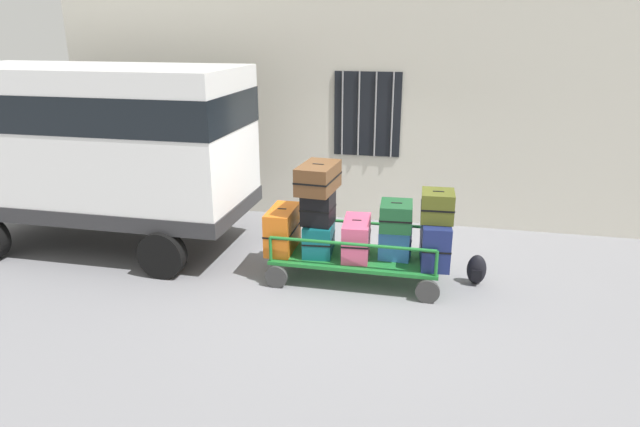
% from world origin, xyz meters
% --- Properties ---
extents(ground_plane, '(40.00, 40.00, 0.00)m').
position_xyz_m(ground_plane, '(0.00, 0.00, 0.00)').
color(ground_plane, gray).
extents(building_wall, '(12.00, 0.38, 5.00)m').
position_xyz_m(building_wall, '(-0.00, 2.74, 2.50)').
color(building_wall, beige).
rests_on(building_wall, ground).
extents(van, '(4.71, 2.16, 2.93)m').
position_xyz_m(van, '(-4.06, 0.39, 1.79)').
color(van, white).
rests_on(van, ground).
extents(luggage_cart, '(2.42, 1.07, 0.37)m').
position_xyz_m(luggage_cart, '(0.21, -0.09, 0.31)').
color(luggage_cart, '#1E722D').
rests_on(luggage_cart, ground).
extents(cart_railing, '(2.32, 0.93, 0.37)m').
position_xyz_m(cart_railing, '(0.21, -0.09, 0.68)').
color(cart_railing, '#1E722D').
rests_on(cart_railing, luggage_cart).
extents(suitcase_left_bottom, '(0.39, 0.82, 0.63)m').
position_xyz_m(suitcase_left_bottom, '(-0.89, -0.07, 0.68)').
color(suitcase_left_bottom, orange).
rests_on(suitcase_left_bottom, luggage_cart).
extents(suitcase_midleft_bottom, '(0.47, 0.71, 0.46)m').
position_xyz_m(suitcase_midleft_bottom, '(-0.34, -0.07, 0.60)').
color(suitcase_midleft_bottom, '#0F5960').
rests_on(suitcase_midleft_bottom, luggage_cart).
extents(suitcase_midleft_middle, '(0.45, 0.44, 0.48)m').
position_xyz_m(suitcase_midleft_middle, '(-0.34, -0.13, 1.07)').
color(suitcase_midleft_middle, black).
rests_on(suitcase_midleft_middle, suitcase_midleft_bottom).
extents(suitcase_midleft_top, '(0.53, 0.84, 0.39)m').
position_xyz_m(suitcase_midleft_top, '(-0.34, -0.11, 1.51)').
color(suitcase_midleft_top, brown).
rests_on(suitcase_midleft_top, suitcase_midleft_middle).
extents(suitcase_center_bottom, '(0.44, 0.81, 0.54)m').
position_xyz_m(suitcase_center_bottom, '(0.21, -0.07, 0.64)').
color(suitcase_center_bottom, '#CC4C72').
rests_on(suitcase_center_bottom, luggage_cart).
extents(suitcase_midright_bottom, '(0.45, 0.33, 0.46)m').
position_xyz_m(suitcase_midright_bottom, '(0.75, -0.06, 0.60)').
color(suitcase_midright_bottom, '#3372C6').
rests_on(suitcase_midright_bottom, luggage_cart).
extents(suitcase_midright_middle, '(0.48, 0.57, 0.37)m').
position_xyz_m(suitcase_midright_middle, '(0.75, -0.08, 1.02)').
color(suitcase_midright_middle, '#194C28').
rests_on(suitcase_midright_middle, suitcase_midright_bottom).
extents(suitcase_right_bottom, '(0.45, 0.87, 0.62)m').
position_xyz_m(suitcase_right_bottom, '(1.30, -0.07, 0.68)').
color(suitcase_right_bottom, navy).
rests_on(suitcase_right_bottom, luggage_cart).
extents(suitcase_right_middle, '(0.46, 0.51, 0.41)m').
position_xyz_m(suitcase_right_middle, '(1.30, -0.07, 1.20)').
color(suitcase_right_middle, '#4C5119').
rests_on(suitcase_right_middle, suitcase_right_bottom).
extents(backpack, '(0.27, 0.22, 0.44)m').
position_xyz_m(backpack, '(1.91, 0.14, 0.22)').
color(backpack, black).
rests_on(backpack, ground).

